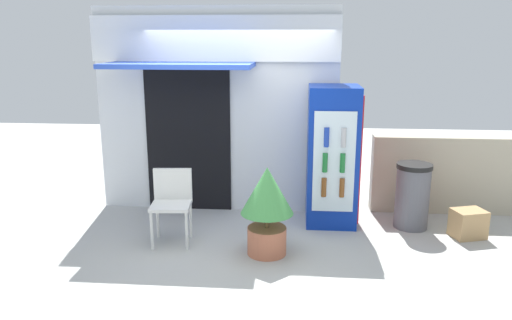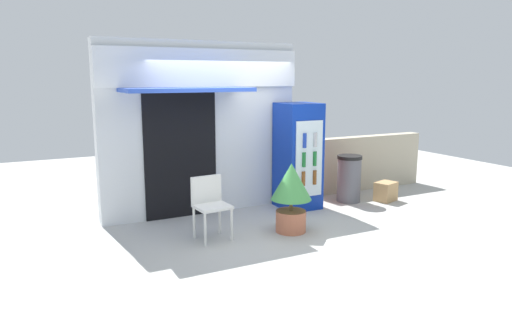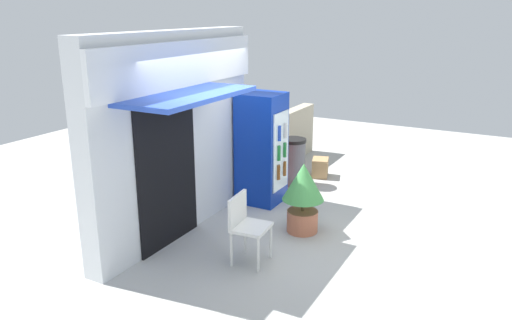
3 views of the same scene
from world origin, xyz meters
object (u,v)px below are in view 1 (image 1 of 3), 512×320
at_px(drink_cooler, 333,156).
at_px(trash_bin, 412,196).
at_px(plastic_chair, 172,199).
at_px(cardboard_box, 468,224).
at_px(potted_plant_near_shop, 267,203).

distance_m(drink_cooler, trash_bin, 1.14).
xyz_separation_m(plastic_chair, cardboard_box, (3.60, 0.41, -0.35)).
height_order(drink_cooler, plastic_chair, drink_cooler).
height_order(potted_plant_near_shop, cardboard_box, potted_plant_near_shop).
distance_m(drink_cooler, cardboard_box, 1.85).
relative_size(plastic_chair, potted_plant_near_shop, 0.86).
height_order(drink_cooler, trash_bin, drink_cooler).
height_order(drink_cooler, potted_plant_near_shop, drink_cooler).
distance_m(potted_plant_near_shop, cardboard_box, 2.58).
distance_m(plastic_chair, cardboard_box, 3.64).
bearing_deg(plastic_chair, drink_cooler, 22.23).
bearing_deg(trash_bin, cardboard_box, -23.99).
height_order(plastic_chair, potted_plant_near_shop, potted_plant_near_shop).
relative_size(drink_cooler, trash_bin, 2.13).
bearing_deg(drink_cooler, plastic_chair, -157.77).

